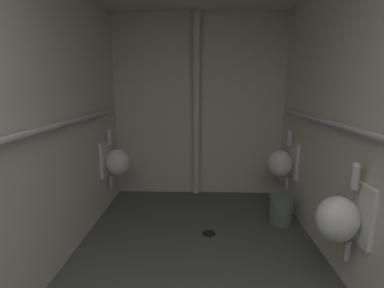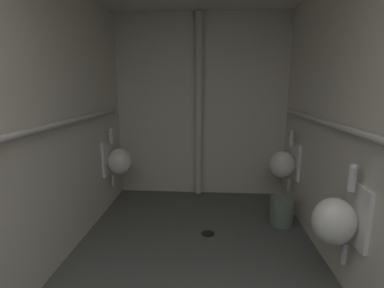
{
  "view_description": "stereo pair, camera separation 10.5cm",
  "coord_description": "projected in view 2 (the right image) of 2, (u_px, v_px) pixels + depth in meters",
  "views": [
    {
      "loc": [
        0.02,
        0.06,
        1.55
      ],
      "look_at": [
        -0.07,
        3.02,
        0.92
      ],
      "focal_mm": 25.94,
      "sensor_mm": 36.0,
      "label": 1
    },
    {
      "loc": [
        0.12,
        0.06,
        1.55
      ],
      "look_at": [
        -0.07,
        3.02,
        0.92
      ],
      "focal_mm": 25.94,
      "sensor_mm": 36.0,
      "label": 2
    }
  ],
  "objects": [
    {
      "name": "urinal_right_far",
      "position": [
        284.0,
        164.0,
        3.36
      ],
      "size": [
        0.32,
        0.3,
        0.76
      ],
      "color": "white"
    },
    {
      "name": "supply_pipe_right",
      "position": [
        357.0,
        133.0,
        1.87
      ],
      "size": [
        0.06,
        3.25,
        0.06
      ],
      "color": "#B2B2B2"
    },
    {
      "name": "wall_left",
      "position": [
        27.0,
        127.0,
        2.01
      ],
      "size": [
        0.06,
        4.06,
        2.51
      ],
      "primitive_type": "cube",
      "color": "beige",
      "rests_on": "ground"
    },
    {
      "name": "waste_bin",
      "position": [
        282.0,
        211.0,
        3.14
      ],
      "size": [
        0.27,
        0.27,
        0.31
      ],
      "primitive_type": "cylinder",
      "color": "slate",
      "rests_on": "ground"
    },
    {
      "name": "supply_pipe_left",
      "position": [
        39.0,
        130.0,
        2.01
      ],
      "size": [
        0.06,
        3.24,
        0.06
      ],
      "color": "#B2B2B2"
    },
    {
      "name": "wall_right",
      "position": [
        371.0,
        131.0,
        1.86
      ],
      "size": [
        0.06,
        4.06,
        2.51
      ],
      "primitive_type": "cube",
      "color": "beige",
      "rests_on": "ground"
    },
    {
      "name": "wall_back",
      "position": [
        201.0,
        107.0,
        3.89
      ],
      "size": [
        2.47,
        0.06,
        2.51
      ],
      "primitive_type": "cube",
      "color": "beige",
      "rests_on": "ground"
    },
    {
      "name": "urinal_left_mid",
      "position": [
        118.0,
        161.0,
        3.49
      ],
      "size": [
        0.32,
        0.3,
        0.76
      ],
      "color": "white"
    },
    {
      "name": "standpipe_back_wall",
      "position": [
        199.0,
        108.0,
        3.78
      ],
      "size": [
        0.1,
        0.1,
        2.46
      ],
      "primitive_type": "cylinder",
      "color": "beige",
      "rests_on": "ground"
    },
    {
      "name": "floor_drain",
      "position": [
        208.0,
        233.0,
        2.96
      ],
      "size": [
        0.14,
        0.14,
        0.01
      ],
      "primitive_type": "cylinder",
      "color": "black",
      "rests_on": "ground"
    },
    {
      "name": "urinal_right_mid",
      "position": [
        337.0,
        220.0,
        1.96
      ],
      "size": [
        0.32,
        0.3,
        0.76
      ],
      "color": "white"
    }
  ]
}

